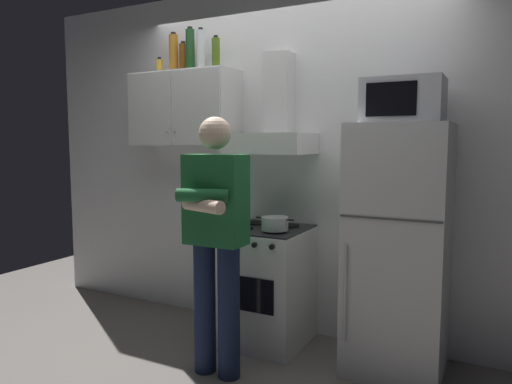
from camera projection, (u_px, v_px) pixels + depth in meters
ground_plane at (256, 355)px, 3.31m from camera, size 7.00×7.00×0.00m
back_wall_tiled at (291, 160)px, 3.70m from camera, size 4.80×0.10×2.70m
upper_cabinet at (185, 110)px, 3.85m from camera, size 0.90×0.37×0.60m
stove_oven at (265, 285)px, 3.51m from camera, size 0.60×0.62×0.87m
range_hood at (273, 127)px, 3.50m from camera, size 0.60×0.44×0.75m
refrigerator at (398, 249)px, 3.04m from camera, size 0.60×0.62×1.60m
microwave at (403, 101)px, 2.96m from camera, size 0.48×0.37×0.28m
person_standing at (215, 236)px, 2.95m from camera, size 0.38×0.33×1.64m
cooking_pot at (275, 223)px, 3.30m from camera, size 0.29×0.19×0.09m
bottle_vodka_clear at (201, 50)px, 3.76m from camera, size 0.06×0.06×0.34m
bottle_olive_oil at (216, 53)px, 3.65m from camera, size 0.06×0.06×0.25m
bottle_liquor_amber at (174, 54)px, 3.91m from camera, size 0.08×0.08×0.33m
bottle_beer_brown at (183, 58)px, 3.86m from camera, size 0.07×0.07×0.25m
bottle_spice_jar at (160, 67)px, 3.95m from camera, size 0.05×0.05×0.14m
bottle_wine_green at (190, 50)px, 3.78m from camera, size 0.07×0.07×0.35m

